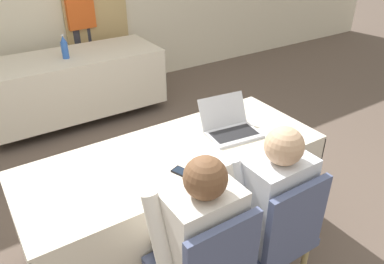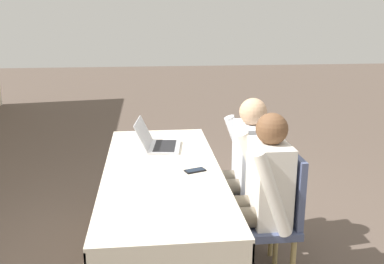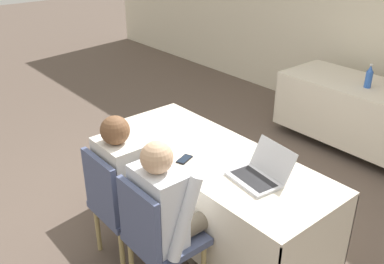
{
  "view_description": "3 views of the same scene",
  "coord_description": "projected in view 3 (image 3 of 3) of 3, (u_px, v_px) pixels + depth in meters",
  "views": [
    {
      "loc": [
        -1.0,
        -1.73,
        2.04
      ],
      "look_at": [
        0.0,
        -0.2,
        0.99
      ],
      "focal_mm": 35.0,
      "sensor_mm": 36.0,
      "label": 1
    },
    {
      "loc": [
        -2.7,
        0.09,
        1.75
      ],
      "look_at": [
        0.0,
        -0.2,
        0.99
      ],
      "focal_mm": 40.0,
      "sensor_mm": 36.0,
      "label": 2
    },
    {
      "loc": [
        2.04,
        -1.91,
        2.31
      ],
      "look_at": [
        0.0,
        -0.2,
        0.99
      ],
      "focal_mm": 40.0,
      "sensor_mm": 36.0,
      "label": 3
    }
  ],
  "objects": [
    {
      "name": "chair_near_right",
      "position": [
        157.0,
        235.0,
        2.74
      ],
      "size": [
        0.44,
        0.44,
        0.91
      ],
      "rotation": [
        0.0,
        0.0,
        3.14
      ],
      "color": "tan",
      "rests_on": "ground_plane"
    },
    {
      "name": "person_white_shirt",
      "position": [
        169.0,
        209.0,
        2.73
      ],
      "size": [
        0.5,
        0.52,
        1.17
      ],
      "rotation": [
        0.0,
        0.0,
        3.14
      ],
      "color": "#665B4C",
      "rests_on": "ground_plane"
    },
    {
      "name": "chair_near_left",
      "position": [
        118.0,
        202.0,
        3.07
      ],
      "size": [
        0.44,
        0.44,
        0.91
      ],
      "rotation": [
        0.0,
        0.0,
        3.14
      ],
      "color": "tan",
      "rests_on": "ground_plane"
    },
    {
      "name": "laptop",
      "position": [
        259.0,
        174.0,
        2.87
      ],
      "size": [
        0.39,
        0.37,
        0.22
      ],
      "rotation": [
        0.0,
        0.0,
        -0.13
      ],
      "color": "#B7B7BC",
      "rests_on": "conference_table_near"
    },
    {
      "name": "ground_plane",
      "position": [
        211.0,
        233.0,
        3.53
      ],
      "size": [
        24.0,
        24.0,
        0.0
      ],
      "primitive_type": "plane",
      "color": "brown"
    },
    {
      "name": "water_bottle",
      "position": [
        369.0,
        77.0,
        4.43
      ],
      "size": [
        0.07,
        0.07,
        0.25
      ],
      "color": "#2D5BB7",
      "rests_on": "conference_table_far"
    },
    {
      "name": "paper_centre_table",
      "position": [
        184.0,
        141.0,
        3.4
      ],
      "size": [
        0.24,
        0.31,
        0.0
      ],
      "rotation": [
        0.0,
        0.0,
        -0.09
      ],
      "color": "white",
      "rests_on": "conference_table_near"
    },
    {
      "name": "cell_phone",
      "position": [
        184.0,
        159.0,
        3.12
      ],
      "size": [
        0.11,
        0.15,
        0.01
      ],
      "rotation": [
        0.0,
        0.0,
        0.35
      ],
      "color": "black",
      "rests_on": "conference_table_near"
    },
    {
      "name": "person_checkered_shirt",
      "position": [
        129.0,
        178.0,
        3.06
      ],
      "size": [
        0.5,
        0.52,
        1.17
      ],
      "rotation": [
        0.0,
        0.0,
        3.14
      ],
      "color": "#665B4C",
      "rests_on": "ground_plane"
    },
    {
      "name": "conference_table_far",
      "position": [
        371.0,
        103.0,
        4.57
      ],
      "size": [
        1.96,
        0.78,
        0.74
      ],
      "color": "beige",
      "rests_on": "ground_plane"
    },
    {
      "name": "conference_table_near",
      "position": [
        212.0,
        175.0,
        3.28
      ],
      "size": [
        1.96,
        0.78,
        0.74
      ],
      "color": "beige",
      "rests_on": "ground_plane"
    },
    {
      "name": "paper_beside_laptop",
      "position": [
        208.0,
        170.0,
        2.99
      ],
      "size": [
        0.28,
        0.34,
        0.0
      ],
      "rotation": [
        0.0,
        0.0,
        -0.27
      ],
      "color": "white",
      "rests_on": "conference_table_near"
    }
  ]
}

